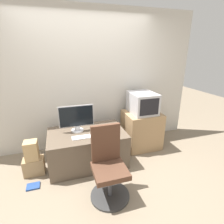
{
  "coord_description": "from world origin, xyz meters",
  "views": [
    {
      "loc": [
        -0.52,
        -1.97,
        1.86
      ],
      "look_at": [
        0.36,
        0.82,
        0.82
      ],
      "focal_mm": 28.0,
      "sensor_mm": 36.0,
      "label": 1
    }
  ],
  "objects_px": {
    "keyboard": "(81,137)",
    "book": "(33,186)",
    "main_monitor": "(77,118)",
    "crt_tv": "(142,103)",
    "mouse": "(94,134)",
    "office_chair": "(109,169)",
    "cardboard_box_lower": "(34,166)"
  },
  "relations": [
    {
      "from": "keyboard",
      "to": "office_chair",
      "type": "height_order",
      "value": "office_chair"
    },
    {
      "from": "office_chair",
      "to": "book",
      "type": "xyz_separation_m",
      "value": [
        -1.01,
        0.43,
        -0.39
      ]
    },
    {
      "from": "main_monitor",
      "to": "mouse",
      "type": "distance_m",
      "value": 0.4
    },
    {
      "from": "crt_tv",
      "to": "keyboard",
      "type": "bearing_deg",
      "value": -161.78
    },
    {
      "from": "crt_tv",
      "to": "book",
      "type": "xyz_separation_m",
      "value": [
        -1.99,
        -0.61,
        -0.9
      ]
    },
    {
      "from": "mouse",
      "to": "office_chair",
      "type": "relative_size",
      "value": 0.07
    },
    {
      "from": "office_chair",
      "to": "mouse",
      "type": "bearing_deg",
      "value": 93.95
    },
    {
      "from": "main_monitor",
      "to": "keyboard",
      "type": "xyz_separation_m",
      "value": [
        0.03,
        -0.27,
        -0.22
      ]
    },
    {
      "from": "crt_tv",
      "to": "mouse",
      "type": "bearing_deg",
      "value": -159.63
    },
    {
      "from": "main_monitor",
      "to": "office_chair",
      "type": "relative_size",
      "value": 0.59
    },
    {
      "from": "cardboard_box_lower",
      "to": "book",
      "type": "bearing_deg",
      "value": -89.92
    },
    {
      "from": "office_chair",
      "to": "book",
      "type": "height_order",
      "value": "office_chair"
    },
    {
      "from": "office_chair",
      "to": "main_monitor",
      "type": "bearing_deg",
      "value": 107.21
    },
    {
      "from": "keyboard",
      "to": "mouse",
      "type": "height_order",
      "value": "mouse"
    },
    {
      "from": "mouse",
      "to": "office_chair",
      "type": "xyz_separation_m",
      "value": [
        0.05,
        -0.66,
        -0.19
      ]
    },
    {
      "from": "keyboard",
      "to": "crt_tv",
      "type": "height_order",
      "value": "crt_tv"
    },
    {
      "from": "cardboard_box_lower",
      "to": "book",
      "type": "xyz_separation_m",
      "value": [
        0.0,
        -0.31,
        -0.12
      ]
    },
    {
      "from": "keyboard",
      "to": "crt_tv",
      "type": "bearing_deg",
      "value": 18.22
    },
    {
      "from": "mouse",
      "to": "crt_tv",
      "type": "relative_size",
      "value": 0.12
    },
    {
      "from": "crt_tv",
      "to": "book",
      "type": "relative_size",
      "value": 3.1
    },
    {
      "from": "mouse",
      "to": "crt_tv",
      "type": "xyz_separation_m",
      "value": [
        1.03,
        0.38,
        0.32
      ]
    },
    {
      "from": "cardboard_box_lower",
      "to": "book",
      "type": "relative_size",
      "value": 1.72
    },
    {
      "from": "main_monitor",
      "to": "office_chair",
      "type": "height_order",
      "value": "main_monitor"
    },
    {
      "from": "main_monitor",
      "to": "keyboard",
      "type": "bearing_deg",
      "value": -83.72
    },
    {
      "from": "mouse",
      "to": "book",
      "type": "relative_size",
      "value": 0.39
    },
    {
      "from": "main_monitor",
      "to": "crt_tv",
      "type": "xyz_separation_m",
      "value": [
        1.26,
        0.14,
        0.12
      ]
    },
    {
      "from": "keyboard",
      "to": "mouse",
      "type": "xyz_separation_m",
      "value": [
        0.21,
        0.02,
        0.01
      ]
    },
    {
      "from": "crt_tv",
      "to": "office_chair",
      "type": "bearing_deg",
      "value": -133.21
    },
    {
      "from": "office_chair",
      "to": "cardboard_box_lower",
      "type": "distance_m",
      "value": 1.28
    },
    {
      "from": "keyboard",
      "to": "book",
      "type": "distance_m",
      "value": 0.96
    },
    {
      "from": "crt_tv",
      "to": "main_monitor",
      "type": "bearing_deg",
      "value": -173.81
    },
    {
      "from": "office_chair",
      "to": "crt_tv",
      "type": "bearing_deg",
      "value": 46.79
    }
  ]
}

